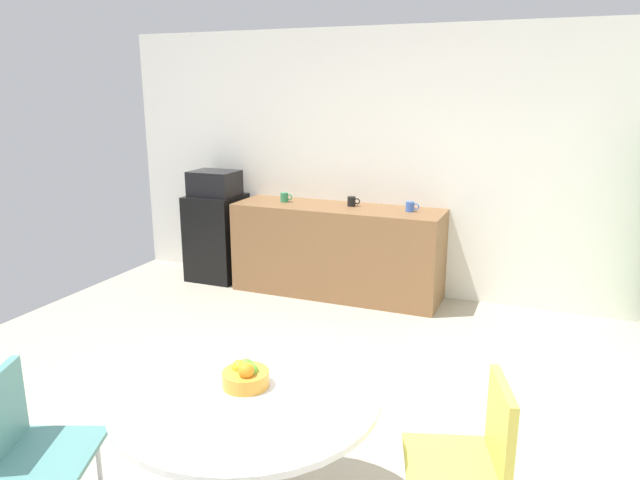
% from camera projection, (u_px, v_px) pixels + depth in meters
% --- Properties ---
extents(ground_plane, '(6.00, 6.00, 0.00)m').
position_uv_depth(ground_plane, '(261.00, 447.00, 3.44)').
color(ground_plane, '#B2A893').
extents(wall_back, '(6.00, 0.10, 2.60)m').
position_uv_depth(wall_back, '(400.00, 164.00, 5.80)').
color(wall_back, white).
rests_on(wall_back, ground_plane).
extents(counter_block, '(2.08, 0.60, 0.90)m').
position_uv_depth(counter_block, '(337.00, 251.00, 5.90)').
color(counter_block, brown).
rests_on(counter_block, ground_plane).
extents(mini_fridge, '(0.54, 0.54, 0.92)m').
position_uv_depth(mini_fridge, '(217.00, 237.00, 6.40)').
color(mini_fridge, black).
rests_on(mini_fridge, ground_plane).
extents(microwave, '(0.48, 0.38, 0.26)m').
position_uv_depth(microwave, '(215.00, 183.00, 6.25)').
color(microwave, black).
rests_on(microwave, mini_fridge).
extents(round_table, '(1.17, 1.17, 0.75)m').
position_uv_depth(round_table, '(248.00, 418.00, 2.61)').
color(round_table, silver).
rests_on(round_table, ground_plane).
extents(chair_teal, '(0.55, 0.55, 0.83)m').
position_uv_depth(chair_teal, '(24.00, 437.00, 2.64)').
color(chair_teal, silver).
rests_on(chair_teal, ground_plane).
extents(chair_yellow, '(0.53, 0.53, 0.83)m').
position_uv_depth(chair_yellow, '(477.00, 448.00, 2.56)').
color(chair_yellow, silver).
rests_on(chair_yellow, ground_plane).
extents(fruit_bowl, '(0.21, 0.21, 0.13)m').
position_uv_depth(fruit_bowl, '(246.00, 375.00, 2.62)').
color(fruit_bowl, gold).
rests_on(fruit_bowl, round_table).
extents(mug_white, '(0.13, 0.08, 0.09)m').
position_uv_depth(mug_white, '(352.00, 201.00, 5.80)').
color(mug_white, black).
rests_on(mug_white, counter_block).
extents(mug_green, '(0.13, 0.08, 0.09)m').
position_uv_depth(mug_green, '(410.00, 207.00, 5.54)').
color(mug_green, '#3F66BF').
rests_on(mug_green, counter_block).
extents(mug_red, '(0.13, 0.08, 0.09)m').
position_uv_depth(mug_red, '(285.00, 197.00, 6.01)').
color(mug_red, '#338C59').
rests_on(mug_red, counter_block).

